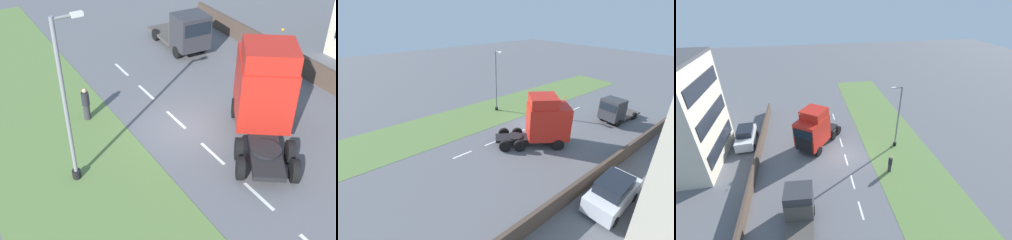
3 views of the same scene
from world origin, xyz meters
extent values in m
plane|color=slate|center=(0.00, 0.00, 0.00)|extent=(120.00, 120.00, 0.00)
cube|color=#607F42|center=(-6.00, 0.00, 0.01)|extent=(7.00, 44.00, 0.01)
cube|color=white|center=(0.00, -5.50, 0.00)|extent=(0.16, 1.80, 0.00)
cube|color=white|center=(0.00, -2.30, 0.00)|extent=(0.16, 1.80, 0.00)
cube|color=white|center=(0.00, 0.90, 0.00)|extent=(0.16, 1.80, 0.00)
cube|color=white|center=(0.00, 4.10, 0.00)|extent=(0.16, 1.80, 0.00)
cube|color=white|center=(0.00, 7.30, 0.00)|extent=(0.16, 1.80, 0.00)
cube|color=#4C3D33|center=(9.00, 0.00, 0.65)|extent=(0.25, 24.00, 1.30)
cube|color=black|center=(2.37, -2.90, 0.67)|extent=(4.87, 6.01, 0.24)
cube|color=red|center=(3.21, -1.72, 2.28)|extent=(4.07, 4.31, 2.99)
cube|color=black|center=(4.27, -0.26, 1.62)|extent=(1.73, 1.27, 1.67)
cube|color=black|center=(4.27, -0.26, 2.94)|extent=(1.83, 1.35, 0.96)
cube|color=red|center=(2.90, -2.15, 4.22)|extent=(3.24, 3.24, 0.90)
sphere|color=orange|center=(4.39, -1.26, 4.74)|extent=(0.14, 0.14, 0.14)
cylinder|color=black|center=(1.52, -4.07, 0.85)|extent=(1.89, 1.89, 0.12)
cylinder|color=black|center=(2.77, -0.41, 0.52)|extent=(0.87, 1.03, 1.04)
cylinder|color=black|center=(4.60, -1.73, 0.52)|extent=(0.87, 1.03, 1.04)
cylinder|color=black|center=(0.79, -3.15, 0.52)|extent=(0.87, 1.03, 1.04)
cylinder|color=black|center=(2.63, -4.47, 0.52)|extent=(0.87, 1.03, 1.04)
cylinder|color=black|center=(0.04, -4.19, 0.52)|extent=(0.87, 1.03, 1.04)
cylinder|color=black|center=(1.87, -5.52, 0.52)|extent=(0.87, 1.03, 1.04)
cube|color=#333338|center=(4.76, 6.86, 1.68)|extent=(2.21, 1.99, 2.19)
cube|color=black|center=(4.70, 5.91, 2.12)|extent=(1.83, 0.17, 0.79)
cube|color=#4C4742|center=(4.94, 9.50, 0.49)|extent=(2.32, 3.58, 0.18)
cube|color=#4C4742|center=(4.83, 7.83, 1.35)|extent=(2.09, 0.24, 1.54)
cylinder|color=black|center=(5.72, 6.79, 0.40)|extent=(0.29, 0.81, 0.80)
cylinder|color=black|center=(3.80, 6.92, 0.40)|extent=(0.29, 0.81, 0.80)
cylinder|color=black|center=(5.94, 9.96, 0.40)|extent=(0.29, 0.81, 0.80)
cylinder|color=black|center=(4.02, 10.10, 0.40)|extent=(0.29, 0.81, 0.80)
cylinder|color=black|center=(-5.95, -0.63, 0.20)|extent=(0.37, 0.37, 0.40)
cylinder|color=gray|center=(-5.95, -0.63, 3.60)|extent=(0.17, 0.17, 7.20)
cylinder|color=gray|center=(-5.50, -0.63, 7.10)|extent=(0.90, 0.12, 0.12)
cube|color=silver|center=(-5.05, -0.63, 7.10)|extent=(0.44, 0.20, 0.16)
cylinder|color=#333338|center=(-3.86, 3.32, 0.44)|extent=(0.34, 0.34, 0.87)
cylinder|color=#26262D|center=(-3.86, 3.32, 1.22)|extent=(0.39, 0.39, 0.69)
sphere|color=tan|center=(-3.86, 3.32, 1.68)|extent=(0.24, 0.24, 0.24)
camera|label=1|loc=(-9.52, -14.16, 12.33)|focal=45.00mm
camera|label=2|loc=(14.83, -15.83, 11.06)|focal=24.00mm
camera|label=3|loc=(3.52, 19.01, 15.35)|focal=24.00mm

